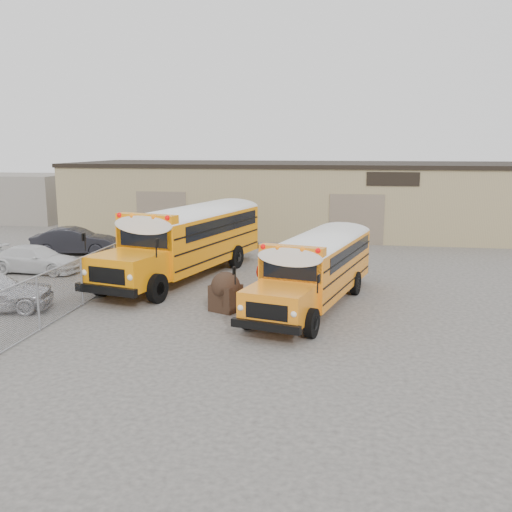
% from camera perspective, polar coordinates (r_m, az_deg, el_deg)
% --- Properties ---
extents(ground, '(120.00, 120.00, 0.00)m').
position_cam_1_polar(ground, '(20.15, -1.31, -5.73)').
color(ground, '#484542').
rests_on(ground, ground).
extents(warehouse, '(30.20, 10.20, 4.67)m').
position_cam_1_polar(warehouse, '(39.27, 4.12, 5.95)').
color(warehouse, '#93805B').
rests_on(warehouse, ground).
extents(chainlink_fence, '(0.07, 18.07, 1.81)m').
position_cam_1_polar(chainlink_fence, '(24.46, -13.93, -0.88)').
color(chainlink_fence, '#93959B').
rests_on(chainlink_fence, ground).
extents(distant_building_left, '(8.00, 6.00, 3.60)m').
position_cam_1_polar(distant_building_left, '(48.47, -22.63, 5.41)').
color(distant_building_left, gray).
rests_on(distant_building_left, ground).
extents(school_bus_left, '(5.25, 11.18, 3.18)m').
position_cam_1_polar(school_bus_left, '(31.54, -0.68, 3.78)').
color(school_bus_left, orange).
rests_on(school_bus_left, ground).
extents(school_bus_right, '(4.29, 9.29, 2.64)m').
position_cam_1_polar(school_bus_right, '(26.29, 9.60, 1.49)').
color(school_bus_right, orange).
rests_on(school_bus_right, ground).
extents(tarp_bundle, '(1.21, 1.17, 1.42)m').
position_cam_1_polar(tarp_bundle, '(20.26, -3.06, -3.51)').
color(tarp_bundle, black).
rests_on(tarp_bundle, ground).
extents(car_white, '(4.35, 1.95, 1.24)m').
position_cam_1_polar(car_white, '(28.30, -21.15, -0.30)').
color(car_white, silver).
rests_on(car_white, ground).
extents(car_dark, '(4.65, 2.44, 1.46)m').
position_cam_1_polar(car_dark, '(32.27, -17.68, 1.43)').
color(car_dark, black).
rests_on(car_dark, ground).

